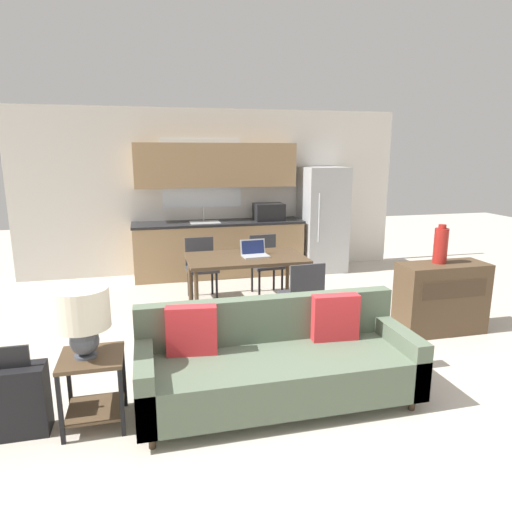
{
  "coord_description": "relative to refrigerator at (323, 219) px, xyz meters",
  "views": [
    {
      "loc": [
        -1.16,
        -3.02,
        2.02
      ],
      "look_at": [
        -0.06,
        1.5,
        0.95
      ],
      "focal_mm": 32.0,
      "sensor_mm": 36.0,
      "label": 1
    }
  ],
  "objects": [
    {
      "name": "ground_plane",
      "position": [
        -1.79,
        -4.23,
        -0.88
      ],
      "size": [
        20.0,
        20.0,
        0.0
      ],
      "primitive_type": "plane",
      "color": "beige"
    },
    {
      "name": "dining_chair_far_left",
      "position": [
        -2.23,
        -1.06,
        -0.41
      ],
      "size": [
        0.43,
        0.43,
        0.84
      ],
      "rotation": [
        0.0,
        0.0,
        0.04
      ],
      "color": "#38383D",
      "rests_on": "ground_plane"
    },
    {
      "name": "wall_back",
      "position": [
        -1.79,
        0.4,
        0.47
      ],
      "size": [
        6.4,
        0.07,
        2.7
      ],
      "color": "silver",
      "rests_on": "ground_plane"
    },
    {
      "name": "vase",
      "position": [
        0.22,
        -2.93,
        0.12
      ],
      "size": [
        0.15,
        0.15,
        0.43
      ],
      "color": "maroon",
      "rests_on": "credenza"
    },
    {
      "name": "side_table",
      "position": [
        -3.39,
        -3.95,
        -0.51
      ],
      "size": [
        0.45,
        0.45,
        0.56
      ],
      "color": "brown",
      "rests_on": "ground_plane"
    },
    {
      "name": "couch",
      "position": [
        -1.97,
        -3.95,
        -0.55
      ],
      "size": [
        2.23,
        0.8,
        0.83
      ],
      "color": "#3D2D1E",
      "rests_on": "ground_plane"
    },
    {
      "name": "table_lamp",
      "position": [
        -3.42,
        -3.96,
        0.01
      ],
      "size": [
        0.39,
        0.39,
        0.52
      ],
      "color": "#4C515B",
      "rests_on": "side_table"
    },
    {
      "name": "laptop",
      "position": [
        -1.65,
        -1.84,
        -0.09
      ],
      "size": [
        0.33,
        0.27,
        0.2
      ],
      "rotation": [
        0.0,
        0.0,
        0.06
      ],
      "color": "#B7BABC",
      "rests_on": "dining_table"
    },
    {
      "name": "suitcase",
      "position": [
        -3.94,
        -3.95,
        -0.61
      ],
      "size": [
        0.47,
        0.22,
        0.69
      ],
      "color": "black",
      "rests_on": "ground_plane"
    },
    {
      "name": "dining_table",
      "position": [
        -1.76,
        -1.85,
        -0.2
      ],
      "size": [
        1.45,
        0.87,
        0.74
      ],
      "color": "brown",
      "rests_on": "ground_plane"
    },
    {
      "name": "refrigerator",
      "position": [
        0.0,
        0.0,
        0.0
      ],
      "size": [
        0.71,
        0.74,
        1.76
      ],
      "color": "#B7BABC",
      "rests_on": "ground_plane"
    },
    {
      "name": "dining_chair_near_right",
      "position": [
        -1.29,
        -2.66,
        -0.41
      ],
      "size": [
        0.44,
        0.44,
        0.84
      ],
      "rotation": [
        0.0,
        0.0,
        3.2
      ],
      "color": "#38383D",
      "rests_on": "ground_plane"
    },
    {
      "name": "credenza",
      "position": [
        0.26,
        -2.97,
        -0.48
      ],
      "size": [
        0.99,
        0.42,
        0.8
      ],
      "color": "brown",
      "rests_on": "ground_plane"
    },
    {
      "name": "dining_chair_far_right",
      "position": [
        -1.3,
        -1.08,
        -0.41
      ],
      "size": [
        0.45,
        0.45,
        0.84
      ],
      "rotation": [
        0.0,
        0.0,
        0.07
      ],
      "color": "#38383D",
      "rests_on": "ground_plane"
    },
    {
      "name": "kitchen_counter",
      "position": [
        -1.77,
        0.1,
        -0.04
      ],
      "size": [
        2.77,
        0.65,
        2.15
      ],
      "color": "tan",
      "rests_on": "ground_plane"
    }
  ]
}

